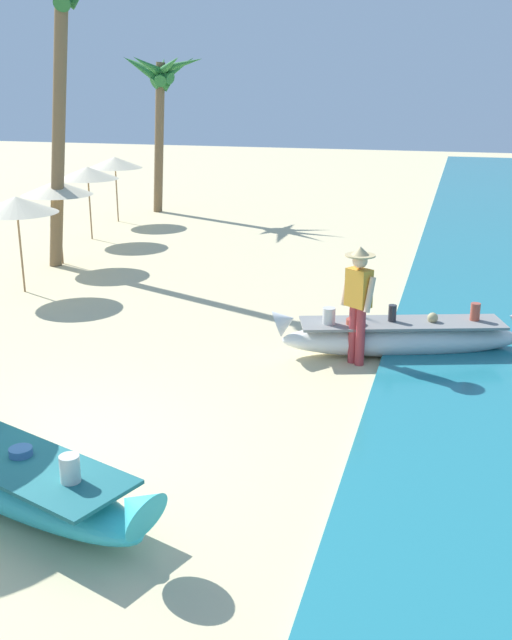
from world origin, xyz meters
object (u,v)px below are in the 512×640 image
object	(u,v)px
boat_white_midground	(401,336)
person_vendor_hatted	(358,297)
palm_tree_leaning_seaward	(62,14)
palm_tree_tall_inland	(160,82)

from	to	relation	value
boat_white_midground	person_vendor_hatted	distance (m)	1.10
boat_white_midground	palm_tree_leaning_seaward	size ratio (longest dim) A/B	0.59
boat_white_midground	person_vendor_hatted	world-z (taller)	person_vendor_hatted
palm_tree_leaning_seaward	person_vendor_hatted	bearing A→B (deg)	-32.10
boat_white_midground	person_vendor_hatted	xyz separation A→B (m)	(-0.61, -0.55, 0.74)
palm_tree_leaning_seaward	boat_white_midground	bearing A→B (deg)	-26.74
boat_white_midground	palm_tree_leaning_seaward	xyz separation A→B (m)	(-7.49, 3.78, 5.03)
person_vendor_hatted	palm_tree_leaning_seaward	world-z (taller)	palm_tree_leaning_seaward
palm_tree_tall_inland	palm_tree_leaning_seaward	distance (m)	7.65
boat_white_midground	palm_tree_tall_inland	xyz separation A→B (m)	(-8.50, 11.25, 3.71)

